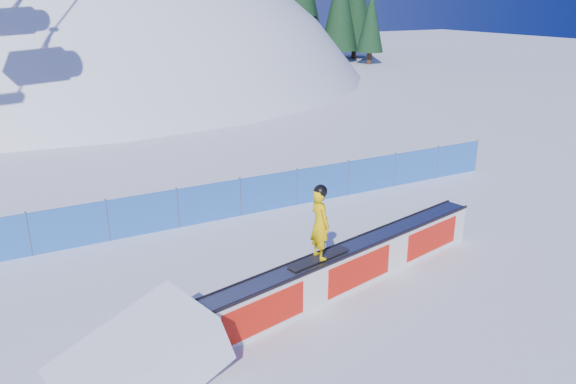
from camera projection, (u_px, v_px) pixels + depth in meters
ground at (279, 285)px, 13.30m from camera, size 160.00×160.00×0.00m
snow_hill at (78, 265)px, 54.08m from camera, size 64.00×64.00×64.00m
safety_fence at (210, 203)px, 16.83m from camera, size 22.05×0.05×1.30m
rail_box at (351, 266)px, 13.10m from camera, size 8.56×2.46×1.04m
snow_ramp at (142, 383)px, 9.93m from camera, size 3.18×2.37×1.79m
snowboarder at (320, 223)px, 12.00m from camera, size 1.66×0.64×1.71m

